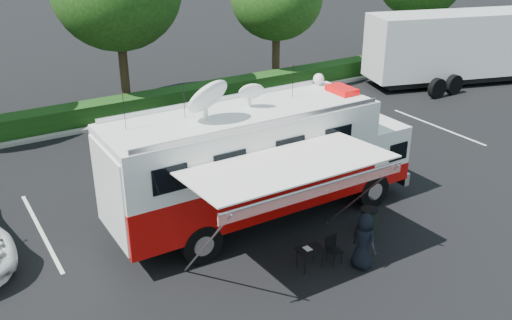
{
  "coord_description": "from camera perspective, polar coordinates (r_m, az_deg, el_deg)",
  "views": [
    {
      "loc": [
        -8.83,
        -13.9,
        9.4
      ],
      "look_at": [
        0.0,
        0.5,
        1.9
      ],
      "focal_mm": 40.0,
      "sensor_mm": 36.0,
      "label": 1
    }
  ],
  "objects": [
    {
      "name": "semi_trailer",
      "position": [
        35.87,
        21.26,
        10.66
      ],
      "size": [
        13.34,
        6.39,
        4.04
      ],
      "color": "silver",
      "rests_on": "ground_plane"
    },
    {
      "name": "folding_chair",
      "position": [
        16.7,
        7.66,
        -8.62
      ],
      "size": [
        0.39,
        0.41,
        0.81
      ],
      "color": "black",
      "rests_on": "ground_plane"
    },
    {
      "name": "ground_plane",
      "position": [
        18.96,
        0.79,
        -5.78
      ],
      "size": [
        120.0,
        120.0,
        0.0
      ],
      "primitive_type": "plane",
      "color": "black",
      "rests_on": "ground"
    },
    {
      "name": "person",
      "position": [
        16.85,
        10.49,
        -10.43
      ],
      "size": [
        0.67,
        0.91,
        1.7
      ],
      "primitive_type": "imported",
      "rotation": [
        0.0,
        0.0,
        1.74
      ],
      "color": "black",
      "rests_on": "ground_plane"
    },
    {
      "name": "stall_lines",
      "position": [
        21.06,
        -4.73,
        -2.65
      ],
      "size": [
        24.12,
        5.5,
        0.01
      ],
      "color": "silver",
      "rests_on": "ground_plane"
    },
    {
      "name": "back_border",
      "position": [
        28.94,
        -11.35,
        14.76
      ],
      "size": [
        60.0,
        6.14,
        8.87
      ],
      "color": "#9E998E",
      "rests_on": "ground_plane"
    },
    {
      "name": "awning",
      "position": [
        14.87,
        3.57,
        -0.94
      ],
      "size": [
        5.56,
        2.86,
        3.35
      ],
      "color": "silver",
      "rests_on": "ground_plane"
    },
    {
      "name": "command_truck",
      "position": [
        17.97,
        0.59,
        -0.04
      ],
      "size": [
        10.19,
        2.8,
        4.89
      ],
      "color": "black",
      "rests_on": "ground_plane"
    },
    {
      "name": "trash_bin",
      "position": [
        18.31,
        11.19,
        -5.96
      ],
      "size": [
        0.55,
        0.55,
        0.82
      ],
      "color": "black",
      "rests_on": "ground_plane"
    },
    {
      "name": "folding_table",
      "position": [
        16.28,
        5.41,
        -8.97
      ],
      "size": [
        0.81,
        0.62,
        0.64
      ],
      "color": "black",
      "rests_on": "ground_plane"
    }
  ]
}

